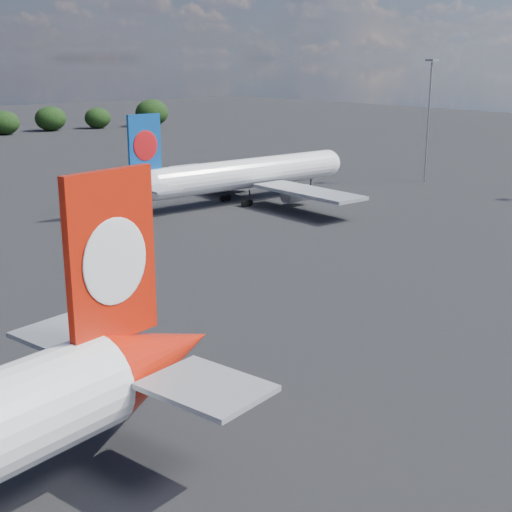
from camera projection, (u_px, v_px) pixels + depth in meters
china_southern_airliner at (240, 175)px, 105.70m from camera, size 42.48×40.29×13.92m
floodlight_mast_near at (429, 103)px, 122.15m from camera, size 1.60×1.60×20.85m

